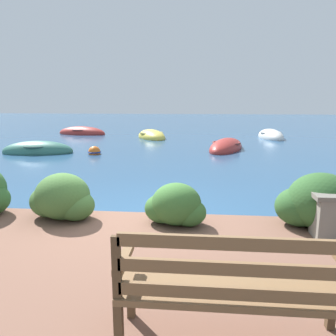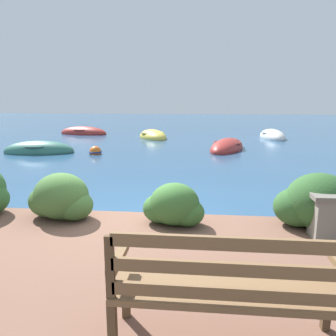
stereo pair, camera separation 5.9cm
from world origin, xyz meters
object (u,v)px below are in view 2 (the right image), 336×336
object	(u,v)px
park_bench	(227,286)
rowboat_distant	(84,133)
rowboat_outer	(272,137)
rowboat_nearest	(39,151)
rowboat_far	(153,137)
mooring_buoy	(95,152)
rowboat_mid	(227,148)

from	to	relation	value
park_bench	rowboat_distant	bearing A→B (deg)	115.38
rowboat_distant	rowboat_outer	bearing A→B (deg)	6.07
rowboat_distant	park_bench	bearing A→B (deg)	-55.27
rowboat_nearest	rowboat_distant	world-z (taller)	rowboat_nearest
rowboat_outer	rowboat_far	bearing A→B (deg)	-92.81
park_bench	rowboat_outer	xyz separation A→B (m)	(3.51, 15.25, -0.64)
rowboat_nearest	mooring_buoy	xyz separation A→B (m)	(2.19, -0.03, 0.01)
park_bench	rowboat_distant	xyz separation A→B (m)	(-6.93, 16.27, -0.64)
park_bench	rowboat_nearest	size ratio (longest dim) A/B	0.61
park_bench	mooring_buoy	world-z (taller)	park_bench
rowboat_nearest	mooring_buoy	size ratio (longest dim) A/B	5.64
rowboat_nearest	rowboat_far	bearing A→B (deg)	-132.00
park_bench	rowboat_mid	world-z (taller)	park_bench
rowboat_outer	rowboat_mid	bearing A→B (deg)	-39.77
rowboat_mid	rowboat_outer	size ratio (longest dim) A/B	1.19
mooring_buoy	rowboat_mid	bearing A→B (deg)	17.39
rowboat_distant	mooring_buoy	distance (m)	7.33
rowboat_mid	rowboat_distant	distance (m)	9.38
rowboat_mid	park_bench	bearing A→B (deg)	-165.44
rowboat_mid	mooring_buoy	distance (m)	5.17
rowboat_nearest	mooring_buoy	distance (m)	2.19
park_bench	rowboat_far	xyz separation A→B (m)	(-2.66, 14.74, -0.64)
rowboat_mid	rowboat_nearest	bearing A→B (deg)	121.07
rowboat_nearest	rowboat_far	distance (m)	6.30
park_bench	rowboat_mid	size ratio (longest dim) A/B	0.54
rowboat_far	rowboat_distant	size ratio (longest dim) A/B	0.88
rowboat_outer	rowboat_nearest	bearing A→B (deg)	-67.28
park_bench	rowboat_nearest	distance (m)	11.43
park_bench	rowboat_nearest	bearing A→B (deg)	125.47
rowboat_mid	rowboat_outer	xyz separation A→B (m)	(2.64, 4.18, 0.00)
rowboat_outer	mooring_buoy	bearing A→B (deg)	-60.43
rowboat_mid	rowboat_far	size ratio (longest dim) A/B	1.15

